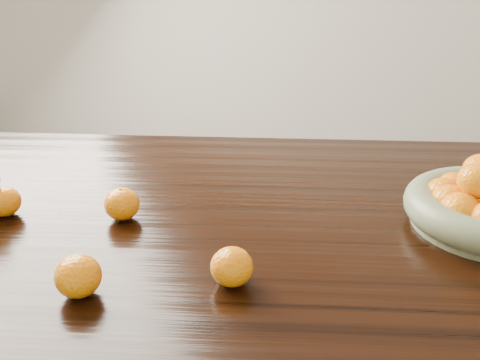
{
  "coord_description": "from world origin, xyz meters",
  "views": [
    {
      "loc": [
        0.06,
        -1.07,
        1.28
      ],
      "look_at": [
        -0.01,
        -0.02,
        0.83
      ],
      "focal_mm": 40.0,
      "sensor_mm": 36.0,
      "label": 1
    }
  ],
  "objects": [
    {
      "name": "loose_orange_0",
      "position": [
        -0.26,
        -0.06,
        0.79
      ],
      "size": [
        0.08,
        0.08,
        0.07
      ],
      "primitive_type": "ellipsoid",
      "color": "orange",
      "rests_on": "dining_table"
    },
    {
      "name": "loose_orange_2",
      "position": [
        -0.01,
        -0.29,
        0.78
      ],
      "size": [
        0.07,
        0.07,
        0.07
      ],
      "primitive_type": "ellipsoid",
      "color": "orange",
      "rests_on": "dining_table"
    },
    {
      "name": "loose_orange_1",
      "position": [
        -0.26,
        -0.34,
        0.79
      ],
      "size": [
        0.08,
        0.08,
        0.07
      ],
      "primitive_type": "ellipsoid",
      "color": "orange",
      "rests_on": "dining_table"
    },
    {
      "name": "dining_table",
      "position": [
        0.0,
        0.0,
        0.66
      ],
      "size": [
        2.0,
        1.0,
        0.75
      ],
      "color": "black",
      "rests_on": "ground"
    }
  ]
}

